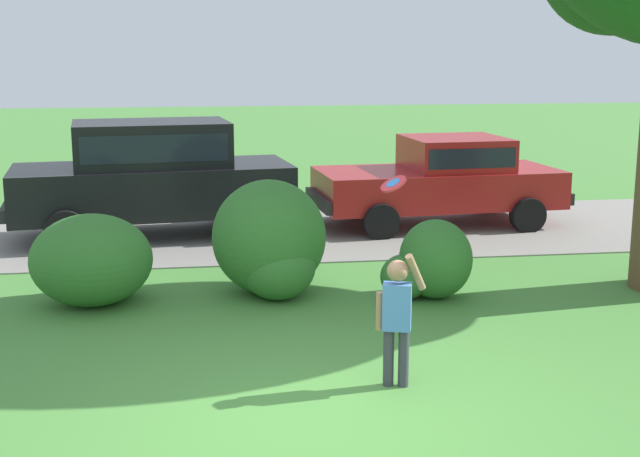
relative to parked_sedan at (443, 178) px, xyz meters
name	(u,v)px	position (x,y,z in m)	size (l,w,h in m)	color
ground_plane	(313,418)	(-3.36, -7.82, -0.85)	(80.00, 80.00, 0.00)	#478438
driveway_strip	(254,233)	(-3.36, -0.30, -0.84)	(28.00, 4.40, 0.02)	gray
shrub_near_tree	(96,261)	(-5.55, -4.08, -0.32)	(1.48, 1.41, 1.13)	#33702B
shrub_centre_left	(271,243)	(-3.39, -3.98, -0.17)	(1.45, 1.52, 1.47)	#33702B
shrub_centre	(430,262)	(-1.43, -4.42, -0.39)	(1.16, 0.99, 1.00)	#33702B
parked_sedan	(443,178)	(0.00, 0.00, 0.00)	(4.52, 2.33, 1.56)	maroon
parked_suv	(153,173)	(-5.02, -0.27, 0.23)	(4.87, 2.49, 1.92)	black
child_thrower	(397,312)	(-2.50, -7.20, -0.13)	(0.48, 0.23, 1.29)	#383842
frisbee	(393,184)	(-2.31, -6.16, 0.90)	(0.28, 0.28, 0.19)	red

